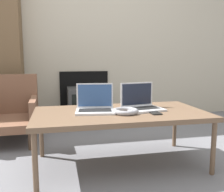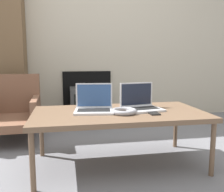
% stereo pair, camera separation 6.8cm
% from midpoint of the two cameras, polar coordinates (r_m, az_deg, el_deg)
% --- Properties ---
extents(ground_plane, '(14.00, 14.00, 0.00)m').
position_cam_midpoint_polar(ground_plane, '(1.78, 5.07, -19.58)').
color(ground_plane, slate).
extents(wall_back, '(7.00, 0.08, 2.60)m').
position_cam_midpoint_polar(wall_back, '(3.57, -3.62, 15.70)').
color(wall_back, '#B7AD99').
rests_on(wall_back, ground_plane).
extents(table, '(1.32, 0.69, 0.43)m').
position_cam_midpoint_polar(table, '(1.94, 2.61, -4.47)').
color(table, brown).
rests_on(table, ground_plane).
extents(laptop_left, '(0.32, 0.27, 0.21)m').
position_cam_midpoint_polar(laptop_left, '(1.95, -3.16, -2.18)').
color(laptop_left, silver).
rests_on(laptop_left, table).
extents(laptop_right, '(0.33, 0.28, 0.21)m').
position_cam_midpoint_polar(laptop_right, '(2.03, 7.45, -1.81)').
color(laptop_right, silver).
rests_on(laptop_right, table).
extents(headphones, '(0.19, 0.19, 0.04)m').
position_cam_midpoint_polar(headphones, '(1.87, 3.78, -3.48)').
color(headphones, gray).
rests_on(headphones, table).
extents(phone, '(0.07, 0.14, 0.01)m').
position_cam_midpoint_polar(phone, '(1.90, 10.39, -3.82)').
color(phone, black).
rests_on(phone, table).
extents(tv, '(0.48, 0.45, 0.46)m').
position_cam_midpoint_polar(tv, '(3.32, -4.75, -2.09)').
color(tv, '#383838').
rests_on(tv, ground_plane).
extents(armchair, '(0.59, 0.69, 0.67)m').
position_cam_midpoint_polar(armchair, '(2.82, -21.39, -2.71)').
color(armchair, brown).
rests_on(armchair, ground_plane).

